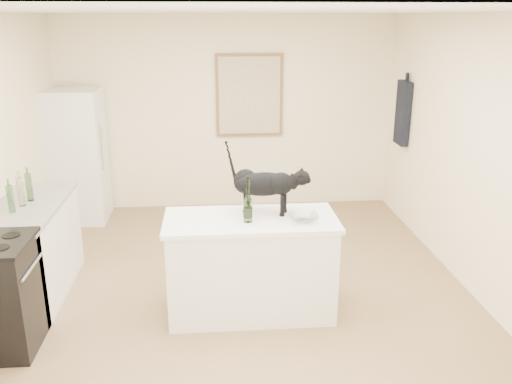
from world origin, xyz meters
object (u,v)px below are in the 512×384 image
(black_cat, at_px, (264,187))
(glass_bowl, at_px, (303,218))
(wine_bottle, at_px, (248,202))
(fridge, at_px, (77,156))

(black_cat, relative_size, glass_bowl, 2.64)
(black_cat, height_order, wine_bottle, black_cat)
(fridge, xyz_separation_m, black_cat, (2.18, -2.41, 0.28))
(fridge, distance_m, wine_bottle, 3.32)
(fridge, relative_size, wine_bottle, 4.79)
(fridge, height_order, black_cat, fridge)
(fridge, bearing_deg, glass_bowl, -46.81)
(fridge, bearing_deg, wine_bottle, -52.48)
(black_cat, xyz_separation_m, wine_bottle, (-0.16, -0.22, -0.06))
(glass_bowl, bearing_deg, wine_bottle, 177.10)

